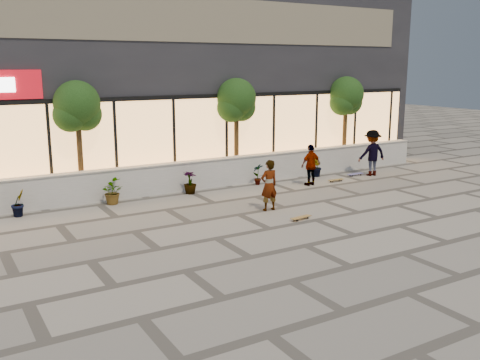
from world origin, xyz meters
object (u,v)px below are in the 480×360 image
tree_east (346,98)px  skateboard_center (301,217)px  tree_midwest (77,109)px  skateboard_right_far (355,174)px  skater_right_near (311,165)px  skateboard_right_near (336,180)px  skater_center (269,185)px  skater_right_far (372,153)px  tree_mideast (236,103)px

tree_east → skateboard_center: (-6.73, -5.81, -2.91)m
tree_midwest → skateboard_right_far: (10.48, -1.89, -2.91)m
skater_right_near → skateboard_right_near: 1.43m
skater_center → skateboard_right_far: size_ratio=2.16×
tree_midwest → tree_east: same height
skater_center → skateboard_right_near: (4.53, 2.13, -0.72)m
skateboard_right_near → skateboard_right_far: (1.41, 0.45, 0.00)m
skater_right_far → skateboard_right_near: size_ratio=2.68×
tree_mideast → tree_east: (5.50, 0.00, 0.00)m
tree_mideast → skateboard_right_far: size_ratio=5.34×
tree_mideast → skater_center: (-1.46, -4.47, -2.19)m
tree_east → skateboard_center: 9.35m
skateboard_right_near → skateboard_right_far: 1.48m
tree_mideast → skateboard_right_far: 5.67m
skater_right_far → skateboard_right_near: bearing=14.0°
tree_east → skateboard_right_far: bearing=-118.3°
skater_right_near → skater_center: bearing=28.5°
tree_east → skateboard_right_far: tree_east is taller
skateboard_right_near → tree_mideast: bearing=142.3°
tree_mideast → skater_center: tree_mideast is taller
skateboard_center → skateboard_right_far: skateboard_right_far is taller
tree_east → skater_right_far: tree_east is taller
tree_mideast → skater_right_near: tree_mideast is taller
skater_right_near → skater_right_far: (3.25, 0.20, 0.16)m
skater_right_near → skater_right_far: bearing=179.1°
skater_right_far → skateboard_right_far: 1.07m
skater_center → skateboard_center: bearing=99.9°
skateboard_center → skateboard_right_far: (5.71, 3.92, 0.00)m
tree_east → skateboard_right_near: 4.46m
skateboard_right_near → skater_right_far: bearing=5.1°
skater_center → skater_right_far: (6.54, 2.33, 0.13)m
skateboard_right_far → skateboard_center: bearing=-145.1°
skateboard_right_near → skateboard_right_far: skateboard_right_far is taller
tree_east → skater_center: size_ratio=2.48×
tree_mideast → skateboard_right_near: bearing=-37.3°
tree_midwest → skater_center: tree_midwest is taller
tree_mideast → tree_east: size_ratio=1.00×
tree_midwest → skateboard_right_near: tree_midwest is taller
tree_east → skateboard_right_near: tree_east is taller
skater_right_far → skater_center: bearing=28.0°
tree_midwest → skateboard_center: size_ratio=5.38×
tree_midwest → skateboard_center: (4.77, -5.81, -2.91)m
tree_mideast → skater_right_near: 3.71m
skater_right_near → skater_right_far: skater_right_far is taller
skater_right_far → skateboard_right_far: bearing=-15.2°
tree_midwest → skater_right_near: 8.46m
skater_right_near → skateboard_center: 4.67m
skater_right_far → skateboard_center: size_ratio=2.54×
skater_center → tree_mideast: bearing=-108.0°
tree_midwest → skater_right_near: bearing=-16.7°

